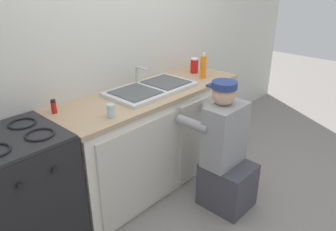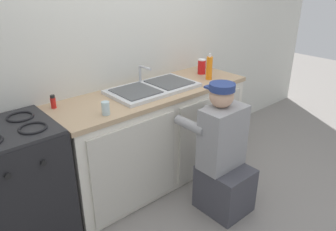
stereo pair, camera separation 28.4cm
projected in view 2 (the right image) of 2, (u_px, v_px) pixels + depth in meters
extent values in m
plane|color=gray|center=(175.00, 190.00, 3.07)|extent=(12.00, 12.00, 0.00)
cube|color=silver|center=(129.00, 46.00, 3.01)|extent=(6.00, 0.10, 2.50)
cube|color=silver|center=(154.00, 137.00, 3.10)|extent=(1.83, 0.60, 0.87)
cube|color=beige|center=(136.00, 168.00, 2.62)|extent=(0.80, 0.02, 0.77)
cube|color=beige|center=(210.00, 135.00, 3.15)|extent=(0.80, 0.02, 0.77)
cube|color=tan|center=(153.00, 92.00, 2.91)|extent=(1.87, 0.62, 0.04)
cube|color=silver|center=(153.00, 88.00, 2.90)|extent=(0.80, 0.44, 0.03)
cube|color=#4C4F51|center=(136.00, 91.00, 2.78)|extent=(0.33, 0.35, 0.01)
cube|color=#4C4F51|center=(169.00, 82.00, 3.01)|extent=(0.33, 0.35, 0.01)
cylinder|color=#B7BABF|center=(140.00, 75.00, 3.00)|extent=(0.02, 0.02, 0.18)
cylinder|color=#B7BABF|center=(145.00, 68.00, 2.91)|extent=(0.02, 0.16, 0.02)
cube|color=black|center=(18.00, 189.00, 2.34)|extent=(0.62, 0.60, 0.91)
cube|color=#262628|center=(5.00, 130.00, 2.15)|extent=(0.61, 0.59, 0.02)
torus|color=black|center=(33.00, 128.00, 2.15)|extent=(0.19, 0.19, 0.02)
torus|color=black|center=(20.00, 117.00, 2.31)|extent=(0.19, 0.19, 0.02)
cylinder|color=black|center=(8.00, 176.00, 1.93)|extent=(0.04, 0.02, 0.04)
cylinder|color=black|center=(44.00, 163.00, 2.06)|extent=(0.04, 0.02, 0.04)
cube|color=#3F3F47|center=(224.00, 188.00, 2.76)|extent=(0.36, 0.40, 0.40)
cube|color=gray|center=(223.00, 138.00, 2.62)|extent=(0.38, 0.22, 0.52)
sphere|color=tan|center=(222.00, 96.00, 2.50)|extent=(0.19, 0.19, 0.19)
cylinder|color=navy|center=(222.00, 87.00, 2.47)|extent=(0.20, 0.20, 0.06)
cube|color=navy|center=(214.00, 87.00, 2.54)|extent=(0.13, 0.09, 0.02)
cylinder|color=gray|center=(190.00, 125.00, 2.61)|extent=(0.08, 0.30, 0.08)
cylinder|color=gray|center=(218.00, 114.00, 2.82)|extent=(0.08, 0.30, 0.08)
cylinder|color=orange|center=(209.00, 68.00, 3.15)|extent=(0.06, 0.06, 0.22)
cylinder|color=white|center=(210.00, 55.00, 3.10)|extent=(0.03, 0.03, 0.03)
cylinder|color=#ADC6CC|center=(106.00, 108.00, 2.39)|extent=(0.06, 0.06, 0.10)
cylinder|color=red|center=(53.00, 103.00, 2.51)|extent=(0.04, 0.04, 0.08)
cylinder|color=black|center=(52.00, 97.00, 2.48)|extent=(0.04, 0.04, 0.02)
cylinder|color=red|center=(202.00, 67.00, 3.33)|extent=(0.08, 0.08, 0.14)
cylinder|color=white|center=(202.00, 60.00, 3.30)|extent=(0.08, 0.08, 0.01)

